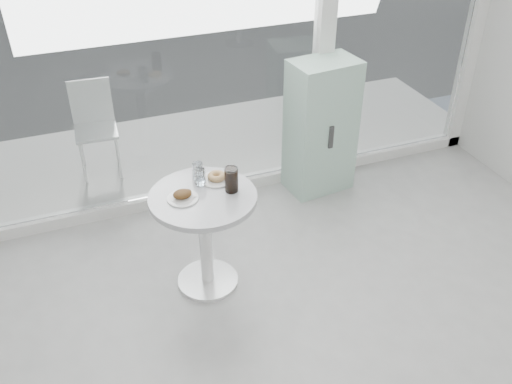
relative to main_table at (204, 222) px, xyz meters
name	(u,v)px	position (x,y,z in m)	size (l,w,h in m)	color
main_table	(204,222)	(0.00, 0.00, 0.00)	(0.72, 0.72, 0.77)	white
patio_deck	(201,147)	(0.50, 1.90, -0.53)	(5.60, 1.60, 0.05)	silver
mint_cabinet	(321,127)	(1.31, 0.88, 0.05)	(0.59, 0.43, 1.20)	#A1CDB7
patio_chair	(94,122)	(-0.49, 1.81, -0.02)	(0.39, 0.39, 0.85)	white
plate_fritter	(183,196)	(-0.13, 0.00, 0.25)	(0.21, 0.21, 0.07)	white
plate_donut	(217,178)	(0.14, 0.14, 0.24)	(0.21, 0.21, 0.05)	white
water_tumbler_a	(200,178)	(0.03, 0.13, 0.27)	(0.07, 0.07, 0.12)	white
water_tumbler_b	(198,172)	(0.03, 0.20, 0.27)	(0.08, 0.08, 0.12)	white
cola_glass	(231,180)	(0.20, -0.02, 0.30)	(0.09, 0.09, 0.17)	white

